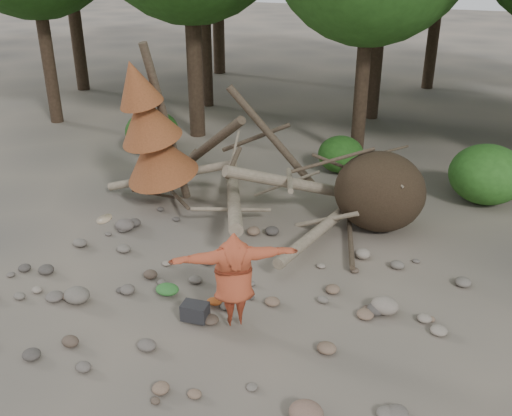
% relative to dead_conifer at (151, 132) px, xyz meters
% --- Properties ---
extents(ground, '(120.00, 120.00, 0.00)m').
position_rel_dead_conifer_xyz_m(ground, '(3.12, -3.37, -2.11)').
color(ground, '#514C44').
rests_on(ground, ground).
extents(deadfall_pile, '(8.55, 5.24, 3.30)m').
position_rel_dead_conifer_xyz_m(deadfall_pile, '(5.13, 0.87, -1.16)').
color(deadfall_pile, '#332619').
rests_on(deadfall_pile, ground).
extents(dead_conifer, '(2.06, 2.16, 4.35)m').
position_rel_dead_conifer_xyz_m(dead_conifer, '(0.00, 0.00, 0.00)').
color(dead_conifer, '#4C3F30').
rests_on(dead_conifer, ground).
extents(bush_left, '(1.80, 1.80, 1.44)m').
position_rel_dead_conifer_xyz_m(bush_left, '(-2.38, 3.83, -1.39)').
color(bush_left, '#1C4813').
rests_on(bush_left, ground).
extents(bush_mid, '(1.40, 1.40, 1.12)m').
position_rel_dead_conifer_xyz_m(bush_mid, '(3.92, 4.43, -1.55)').
color(bush_mid, '#265B1A').
rests_on(bush_mid, ground).
extents(bush_right, '(2.00, 2.00, 1.60)m').
position_rel_dead_conifer_xyz_m(bush_right, '(8.12, 3.63, -1.31)').
color(bush_right, '#2F6C21').
rests_on(bush_right, ground).
extents(frisbee_thrower, '(3.67, 1.72, 1.91)m').
position_rel_dead_conifer_xyz_m(frisbee_thrower, '(4.03, -4.00, -1.11)').
color(frisbee_thrower, '#A74125').
rests_on(frisbee_thrower, ground).
extents(backpack, '(0.51, 0.36, 0.32)m').
position_rel_dead_conifer_xyz_m(backpack, '(3.31, -4.18, -1.95)').
color(backpack, black).
rests_on(backpack, ground).
extents(cloth_green, '(0.48, 0.40, 0.18)m').
position_rel_dead_conifer_xyz_m(cloth_green, '(2.39, -3.61, -2.02)').
color(cloth_green, '#2A6629').
rests_on(cloth_green, ground).
extents(cloth_orange, '(0.30, 0.25, 0.11)m').
position_rel_dead_conifer_xyz_m(cloth_orange, '(3.43, -3.60, -2.06)').
color(cloth_orange, '#B3511E').
rests_on(cloth_orange, ground).
extents(boulder_front_left, '(0.51, 0.46, 0.31)m').
position_rel_dead_conifer_xyz_m(boulder_front_left, '(0.85, -4.47, -1.96)').
color(boulder_front_left, '#696258').
rests_on(boulder_front_left, ground).
extents(boulder_front_right, '(0.52, 0.47, 0.31)m').
position_rel_dead_conifer_xyz_m(boulder_front_right, '(5.96, -5.77, -1.96)').
color(boulder_front_right, '#7C5D4D').
rests_on(boulder_front_right, ground).
extents(boulder_mid_right, '(0.53, 0.48, 0.32)m').
position_rel_dead_conifer_xyz_m(boulder_mid_right, '(6.54, -2.59, -1.95)').
color(boulder_mid_right, gray).
rests_on(boulder_mid_right, ground).
extents(boulder_mid_left, '(0.48, 0.43, 0.29)m').
position_rel_dead_conifer_xyz_m(boulder_mid_left, '(-0.02, -1.47, -1.97)').
color(boulder_mid_left, '#5D554E').
rests_on(boulder_mid_left, ground).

